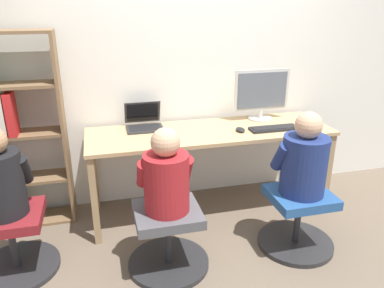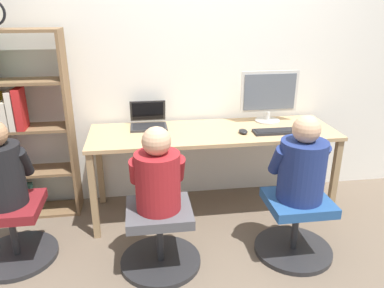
% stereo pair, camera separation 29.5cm
% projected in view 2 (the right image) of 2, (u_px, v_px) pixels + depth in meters
% --- Properties ---
extents(ground_plane, '(14.00, 14.00, 0.00)m').
position_uv_depth(ground_plane, '(219.00, 229.00, 3.11)').
color(ground_plane, brown).
extents(wall_back, '(10.00, 0.05, 2.60)m').
position_uv_depth(wall_back, '(206.00, 58.00, 3.30)').
color(wall_back, silver).
rests_on(wall_back, ground_plane).
extents(desk, '(2.06, 0.65, 0.76)m').
position_uv_depth(desk, '(213.00, 139.00, 3.16)').
color(desk, tan).
rests_on(desk, ground_plane).
extents(desktop_monitor, '(0.52, 0.22, 0.46)m').
position_uv_depth(desktop_monitor, '(269.00, 96.00, 3.30)').
color(desktop_monitor, beige).
rests_on(desktop_monitor, desk).
extents(laptop, '(0.31, 0.28, 0.21)m').
position_uv_depth(laptop, '(148.00, 122.00, 3.22)').
color(laptop, '#2D2D30').
rests_on(laptop, desk).
extents(keyboard, '(0.42, 0.13, 0.03)m').
position_uv_depth(keyboard, '(278.00, 131.00, 3.08)').
color(keyboard, '#232326').
rests_on(keyboard, desk).
extents(computer_mouse_by_keyboard, '(0.07, 0.11, 0.03)m').
position_uv_depth(computer_mouse_by_keyboard, '(243.00, 131.00, 3.07)').
color(computer_mouse_by_keyboard, black).
rests_on(computer_mouse_by_keyboard, desk).
extents(office_chair_left, '(0.58, 0.58, 0.46)m').
position_uv_depth(office_chair_left, '(295.00, 226.00, 2.76)').
color(office_chair_left, '#262628').
rests_on(office_chair_left, ground_plane).
extents(office_chair_right, '(0.58, 0.58, 0.46)m').
position_uv_depth(office_chair_right, '(160.00, 236.00, 2.63)').
color(office_chair_right, '#262628').
rests_on(office_chair_right, ground_plane).
extents(person_at_monitor, '(0.40, 0.32, 0.61)m').
position_uv_depth(person_at_monitor, '(302.00, 165.00, 2.58)').
color(person_at_monitor, navy).
rests_on(person_at_monitor, office_chair_left).
extents(person_at_laptop, '(0.37, 0.30, 0.58)m').
position_uv_depth(person_at_laptop, '(158.00, 175.00, 2.46)').
color(person_at_laptop, maroon).
rests_on(person_at_laptop, office_chair_right).
extents(bookshelf, '(0.84, 0.26, 1.58)m').
position_uv_depth(bookshelf, '(4.00, 135.00, 3.06)').
color(bookshelf, brown).
rests_on(bookshelf, ground_plane).
extents(office_chair_side, '(0.58, 0.58, 0.46)m').
position_uv_depth(office_chair_side, '(13.00, 231.00, 2.69)').
color(office_chair_side, '#262628').
rests_on(office_chair_side, ground_plane).
extents(person_near_shelf, '(0.36, 0.30, 0.60)m').
position_uv_depth(person_near_shelf, '(1.00, 169.00, 2.52)').
color(person_near_shelf, black).
rests_on(person_near_shelf, office_chair_side).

